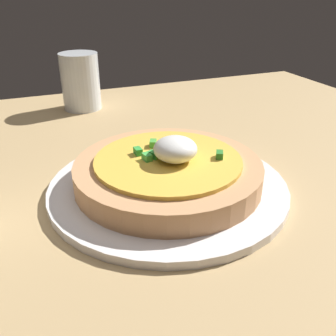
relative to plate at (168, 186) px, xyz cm
name	(u,v)px	position (x,y,z in cm)	size (l,w,h in cm)	color
dining_table	(188,178)	(4.57, 4.03, -1.85)	(99.78, 89.25, 2.67)	tan
plate	(168,186)	(0.00, 0.00, 0.00)	(28.87, 28.87, 1.03)	white
pizza	(168,170)	(0.03, -0.03, 2.22)	(22.49, 22.49, 6.14)	tan
cup_far	(81,85)	(-3.67, 36.34, 4.21)	(7.33, 7.33, 10.73)	silver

